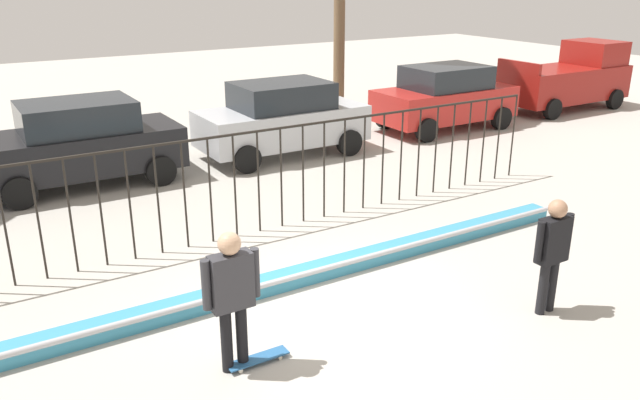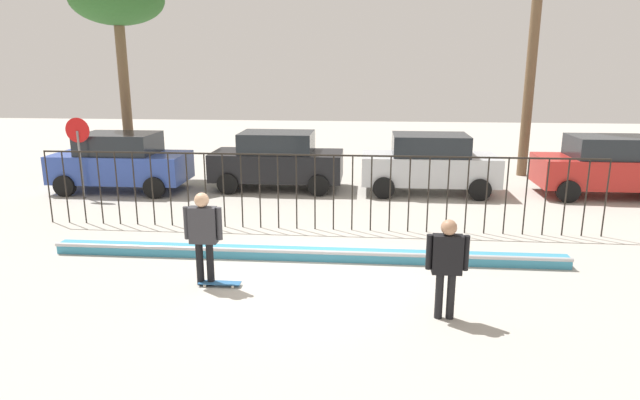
# 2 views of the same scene
# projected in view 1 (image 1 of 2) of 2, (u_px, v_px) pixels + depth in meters

# --- Properties ---
(ground_plane) EXTENTS (60.00, 60.00, 0.00)m
(ground_plane) POSITION_uv_depth(u_px,v_px,m) (331.00, 312.00, 9.10)
(ground_plane) COLOR #ADA89E
(bowl_coping_ledge) EXTENTS (11.00, 0.40, 0.27)m
(bowl_coping_ledge) POSITION_uv_depth(u_px,v_px,m) (296.00, 277.00, 9.87)
(bowl_coping_ledge) COLOR teal
(bowl_coping_ledge) RESTS_ON ground
(perimeter_fence) EXTENTS (14.04, 0.04, 1.92)m
(perimeter_fence) POSITION_uv_depth(u_px,v_px,m) (234.00, 175.00, 11.29)
(perimeter_fence) COLOR black
(perimeter_fence) RESTS_ON ground
(skateboarder) EXTENTS (0.73, 0.27, 1.80)m
(skateboarder) POSITION_uv_depth(u_px,v_px,m) (232.00, 289.00, 7.46)
(skateboarder) COLOR black
(skateboarder) RESTS_ON ground
(skateboard) EXTENTS (0.80, 0.20, 0.07)m
(skateboard) POSITION_uv_depth(u_px,v_px,m) (258.00, 359.00, 7.91)
(skateboard) COLOR #26598C
(skateboard) RESTS_ON ground
(camera_operator) EXTENTS (0.68, 0.26, 1.69)m
(camera_operator) POSITION_uv_depth(u_px,v_px,m) (553.00, 246.00, 8.77)
(camera_operator) COLOR black
(camera_operator) RESTS_ON ground
(parked_car_black) EXTENTS (4.30, 2.12, 1.90)m
(parked_car_black) POSITION_uv_depth(u_px,v_px,m) (80.00, 143.00, 14.14)
(parked_car_black) COLOR black
(parked_car_black) RESTS_ON ground
(parked_car_silver) EXTENTS (4.30, 2.12, 1.90)m
(parked_car_silver) POSITION_uv_depth(u_px,v_px,m) (282.00, 118.00, 16.44)
(parked_car_silver) COLOR #B7BABF
(parked_car_silver) RESTS_ON ground
(parked_car_red) EXTENTS (4.30, 2.12, 1.90)m
(parked_car_red) POSITION_uv_depth(u_px,v_px,m) (445.00, 97.00, 19.16)
(parked_car_red) COLOR #B2231E
(parked_car_red) RESTS_ON ground
(pickup_truck) EXTENTS (4.70, 2.12, 2.24)m
(pickup_truck) POSITION_uv_depth(u_px,v_px,m) (569.00, 78.00, 22.00)
(pickup_truck) COLOR maroon
(pickup_truck) RESTS_ON ground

